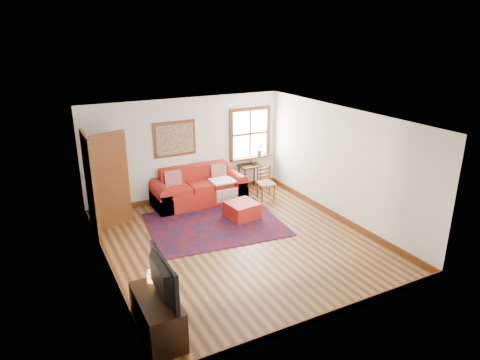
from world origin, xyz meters
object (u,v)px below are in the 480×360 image
red_leather_sofa (199,191)px  red_ottoman (242,210)px  media_cabinet (158,316)px  ladder_back_chair (265,181)px  side_table (250,170)px

red_leather_sofa → red_ottoman: 1.41m
red_ottoman → media_cabinet: bearing=-140.8°
ladder_back_chair → media_cabinet: (-3.92, -3.71, -0.14)m
red_ottoman → side_table: size_ratio=0.95×
red_ottoman → side_table: bearing=49.2°
red_ottoman → side_table: 1.85m
ladder_back_chair → red_leather_sofa: bearing=161.3°
red_leather_sofa → side_table: size_ratio=3.32×
red_leather_sofa → media_cabinet: bearing=-118.9°
side_table → ladder_back_chair: 0.73m
red_leather_sofa → ladder_back_chair: red_leather_sofa is taller
red_leather_sofa → side_table: bearing=6.9°
ladder_back_chair → side_table: bearing=93.8°
side_table → media_cabinet: side_table is taller
side_table → ladder_back_chair: ladder_back_chair is taller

